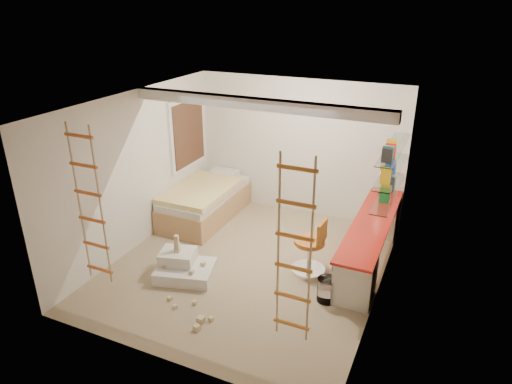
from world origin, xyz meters
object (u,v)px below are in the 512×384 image
at_px(desk, 370,240).
at_px(swivel_chair, 311,253).
at_px(bed, 205,202).
at_px(play_platform, 183,267).

height_order(desk, swivel_chair, swivel_chair).
bearing_deg(swivel_chair, bed, 157.64).
bearing_deg(swivel_chair, desk, 39.32).
bearing_deg(desk, bed, 173.51).
distance_m(desk, play_platform, 2.93).
bearing_deg(play_platform, bed, 110.41).
relative_size(desk, swivel_chair, 3.12).
bearing_deg(swivel_chair, play_platform, -152.70).
relative_size(swivel_chair, play_platform, 0.91).
distance_m(desk, bed, 3.22).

